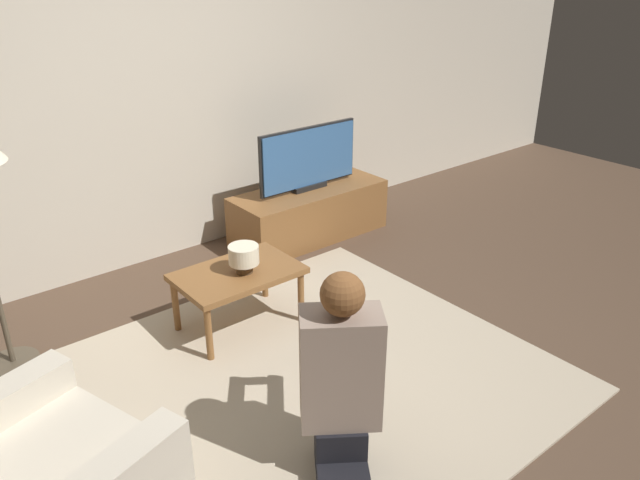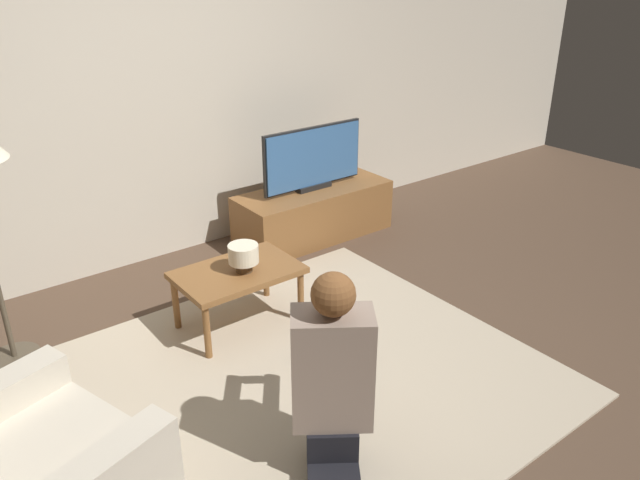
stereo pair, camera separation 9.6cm
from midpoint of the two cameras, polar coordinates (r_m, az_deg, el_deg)
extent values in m
plane|color=brown|center=(3.47, -0.55, -12.55)|extent=(10.00, 10.00, 0.00)
cube|color=beige|center=(4.53, -15.97, 13.61)|extent=(10.00, 0.06, 2.60)
cube|color=#BCAD93|center=(3.47, -0.55, -12.44)|extent=(2.41, 2.25, 0.02)
cube|color=brown|center=(5.01, -0.03, 2.49)|extent=(1.27, 0.49, 0.41)
cube|color=black|center=(4.93, -0.04, 4.91)|extent=(0.31, 0.08, 0.04)
cube|color=black|center=(4.86, -0.09, 7.61)|extent=(0.90, 0.03, 0.47)
cube|color=#38669E|center=(4.86, -0.04, 7.59)|extent=(0.87, 0.04, 0.44)
cube|color=brown|center=(3.75, -6.86, -3.00)|extent=(0.73, 0.47, 0.04)
cylinder|color=brown|center=(3.57, -9.52, -8.38)|extent=(0.04, 0.04, 0.35)
cylinder|color=brown|center=(3.86, -1.06, -5.27)|extent=(0.04, 0.04, 0.35)
cylinder|color=brown|center=(3.87, -12.35, -5.77)|extent=(0.04, 0.04, 0.35)
cylinder|color=brown|center=(4.14, -4.31, -3.10)|extent=(0.04, 0.04, 0.35)
cylinder|color=#4C4233|center=(3.98, -25.49, -9.68)|extent=(0.28, 0.28, 0.03)
cube|color=black|center=(2.86, 2.07, -17.06)|extent=(0.32, 0.32, 0.14)
cube|color=gray|center=(2.65, 2.18, -11.67)|extent=(0.39, 0.36, 0.53)
sphere|color=#DBAD8E|center=(2.46, 2.31, -5.04)|extent=(0.18, 0.18, 0.18)
sphere|color=brown|center=(2.44, 2.36, -5.00)|extent=(0.18, 0.18, 0.18)
cube|color=black|center=(2.94, 1.65, -6.98)|extent=(0.13, 0.11, 0.04)
cylinder|color=gray|center=(2.85, 3.87, -8.19)|extent=(0.23, 0.29, 0.07)
cylinder|color=gray|center=(2.84, -0.27, -8.30)|extent=(0.23, 0.29, 0.07)
cylinder|color=#4C3823|center=(3.71, -6.22, -2.43)|extent=(0.10, 0.10, 0.06)
cylinder|color=#EFE5C6|center=(3.68, -6.28, -1.25)|extent=(0.18, 0.18, 0.11)
camera|label=1|loc=(0.05, -89.26, 0.34)|focal=35.00mm
camera|label=2|loc=(0.05, 90.74, -0.34)|focal=35.00mm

